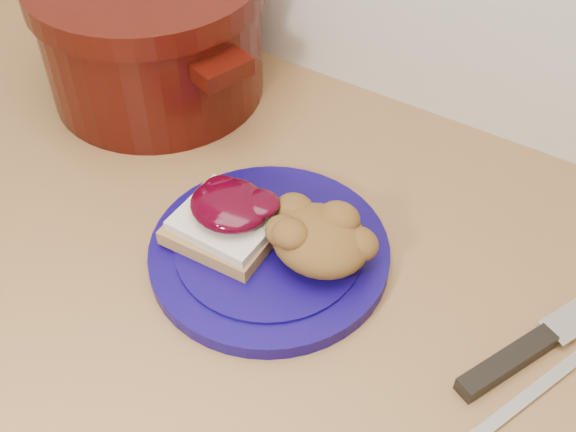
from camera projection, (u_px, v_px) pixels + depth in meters
The scene contains 7 objects.
plate at pixel (269, 253), 0.73m from camera, with size 0.24×0.24×0.02m, color #0E054D.
sandwich at pixel (227, 218), 0.72m from camera, with size 0.11×0.09×0.05m.
stuffing_mound at pixel (320, 240), 0.70m from camera, with size 0.10×0.09×0.05m, color brown.
chef_knife at pixel (538, 342), 0.66m from camera, with size 0.15×0.27×0.02m.
butter_knife at pixel (532, 393), 0.63m from camera, with size 0.15×0.01×0.00m, color silver.
dutch_oven at pixel (152, 32), 0.88m from camera, with size 0.36×0.36×0.18m.
pepper_grinder at pixel (174, 23), 0.94m from camera, with size 0.07×0.07×0.12m.
Camera 1 is at (0.23, 1.09, 1.46)m, focal length 45.00 mm.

